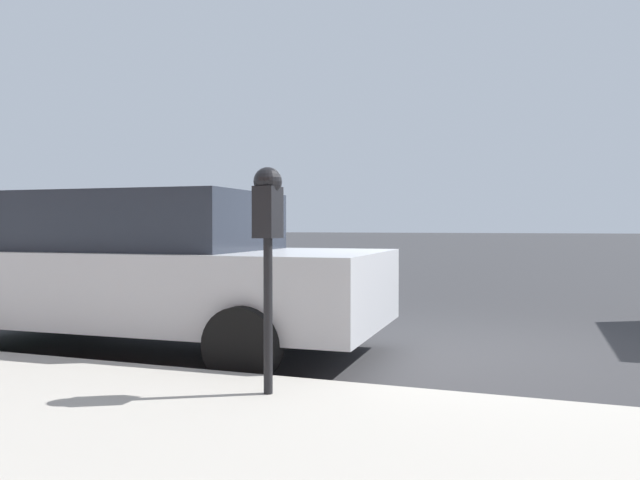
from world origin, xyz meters
TOP-DOWN VIEW (x-y plane):
  - ground_plane at (0.00, 0.00)m, footprint 220.00×220.00m
  - parking_meter at (-2.68, 0.78)m, footprint 0.21×0.19m
  - car_silver at (-1.02, 2.87)m, footprint 2.27×4.77m

SIDE VIEW (x-z plane):
  - ground_plane at x=0.00m, z-range 0.00..0.00m
  - car_silver at x=-1.02m, z-range 0.03..1.65m
  - parking_meter at x=-2.68m, z-range 0.56..2.06m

